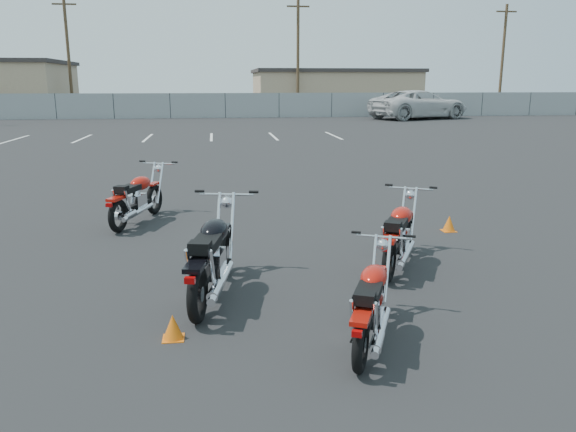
{
  "coord_description": "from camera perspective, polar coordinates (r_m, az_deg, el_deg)",
  "views": [
    {
      "loc": [
        -0.84,
        -7.38,
        2.57
      ],
      "look_at": [
        0.2,
        0.6,
        0.65
      ],
      "focal_mm": 35.0,
      "sensor_mm": 36.0,
      "label": 1
    }
  ],
  "objects": [
    {
      "name": "motorcycle_second_black",
      "position": [
        6.9,
        -7.68,
        -4.09
      ],
      "size": [
        0.96,
        2.29,
        1.12
      ],
      "color": "black",
      "rests_on": "ground"
    },
    {
      "name": "chainlink_fence",
      "position": [
        42.42,
        -6.39,
        11.1
      ],
      "size": [
        80.06,
        0.06,
        1.8
      ],
      "color": "gray",
      "rests_on": "ground"
    },
    {
      "name": "utility_pole_d",
      "position": [
        53.54,
        20.97,
        14.85
      ],
      "size": [
        1.8,
        0.24,
        9.0
      ],
      "color": "#443120",
      "rests_on": "ground"
    },
    {
      "name": "training_cone_near",
      "position": [
        10.33,
        16.05,
        -0.73
      ],
      "size": [
        0.23,
        0.23,
        0.28
      ],
      "color": "orange",
      "rests_on": "ground"
    },
    {
      "name": "utility_pole_b",
      "position": [
        48.73,
        -21.41,
        15.04
      ],
      "size": [
        1.8,
        0.24,
        9.0
      ],
      "color": "#443120",
      "rests_on": "ground"
    },
    {
      "name": "motorcycle_rear_red",
      "position": [
        5.75,
        8.5,
        -8.76
      ],
      "size": [
        1.1,
        1.82,
        0.91
      ],
      "color": "black",
      "rests_on": "ground"
    },
    {
      "name": "motorcycle_third_red",
      "position": [
        8.1,
        11.24,
        -1.93
      ],
      "size": [
        1.33,
        1.99,
        1.02
      ],
      "color": "black",
      "rests_on": "ground"
    },
    {
      "name": "parking_line_stripes",
      "position": [
        27.55,
        -10.94,
        7.85
      ],
      "size": [
        15.12,
        4.0,
        0.01
      ],
      "color": "silver",
      "rests_on": "ground"
    },
    {
      "name": "ground",
      "position": [
        7.86,
        -0.89,
        -5.67
      ],
      "size": [
        120.0,
        120.0,
        0.0
      ],
      "primitive_type": "plane",
      "color": "black",
      "rests_on": "ground"
    },
    {
      "name": "training_cone_extra",
      "position": [
        5.98,
        -11.61,
        -10.96
      ],
      "size": [
        0.22,
        0.22,
        0.26
      ],
      "color": "orange",
      "rests_on": "ground"
    },
    {
      "name": "white_van",
      "position": [
        42.02,
        13.22,
        11.76
      ],
      "size": [
        5.98,
        9.05,
        3.2
      ],
      "primitive_type": "imported",
      "rotation": [
        0.0,
        0.0,
        1.91
      ],
      "color": "silver",
      "rests_on": "ground"
    },
    {
      "name": "tan_building_east",
      "position": [
        52.52,
        4.61,
        12.62
      ],
      "size": [
        14.4,
        9.4,
        3.7
      ],
      "color": "tan",
      "rests_on": "ground"
    },
    {
      "name": "utility_pole_c",
      "position": [
        46.93,
        1.02,
        16.02
      ],
      "size": [
        1.8,
        0.24,
        9.0
      ],
      "color": "#443120",
      "rests_on": "ground"
    },
    {
      "name": "motorcycle_front_red",
      "position": [
        10.82,
        -15.08,
        1.77
      ],
      "size": [
        1.13,
        2.09,
        1.04
      ],
      "color": "black",
      "rests_on": "ground"
    }
  ]
}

